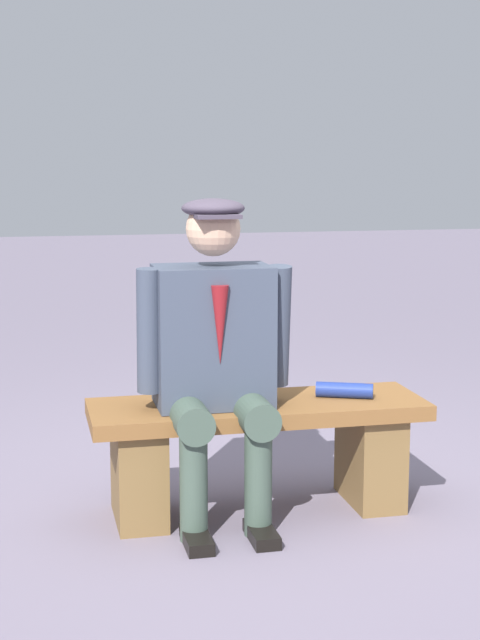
# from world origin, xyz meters

# --- Properties ---
(ground_plane) EXTENTS (30.00, 30.00, 0.00)m
(ground_plane) POSITION_xyz_m (0.00, 0.00, 0.00)
(ground_plane) COLOR slate
(bench) EXTENTS (1.40, 0.46, 0.47)m
(bench) POSITION_xyz_m (0.00, 0.00, 0.30)
(bench) COLOR brown
(bench) RESTS_ON ground
(seated_man) EXTENTS (0.64, 0.59, 1.32)m
(seated_man) POSITION_xyz_m (0.19, 0.05, 0.73)
(seated_man) COLOR #3D4658
(seated_man) RESTS_ON ground
(rolled_magazine) EXTENTS (0.25, 0.15, 0.07)m
(rolled_magazine) POSITION_xyz_m (-0.38, 0.01, 0.51)
(rolled_magazine) COLOR navy
(rolled_magazine) RESTS_ON bench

